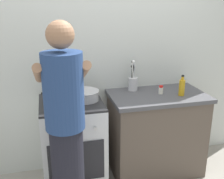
# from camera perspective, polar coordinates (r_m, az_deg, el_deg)

# --- Properties ---
(back_wall) EXTENTS (3.20, 0.10, 2.50)m
(back_wall) POSITION_cam_1_polar(r_m,az_deg,el_deg) (2.95, 1.06, 7.10)
(back_wall) COLOR silver
(back_wall) RESTS_ON ground
(countertop) EXTENTS (1.00, 0.60, 0.90)m
(countertop) POSITION_cam_1_polar(r_m,az_deg,el_deg) (3.01, 9.27, -9.07)
(countertop) COLOR brown
(countertop) RESTS_ON ground
(stove_range) EXTENTS (0.60, 0.62, 0.90)m
(stove_range) POSITION_cam_1_polar(r_m,az_deg,el_deg) (2.80, -8.26, -11.20)
(stove_range) COLOR silver
(stove_range) RESTS_ON ground
(pot) EXTENTS (0.26, 0.19, 0.12)m
(pot) POSITION_cam_1_polar(r_m,az_deg,el_deg) (2.56, -11.82, -1.74)
(pot) COLOR #38383D
(pot) RESTS_ON stove_range
(mixing_bowl) EXTENTS (0.27, 0.27, 0.10)m
(mixing_bowl) POSITION_cam_1_polar(r_m,az_deg,el_deg) (2.62, -5.72, -1.14)
(mixing_bowl) COLOR #B7B7BC
(mixing_bowl) RESTS_ON stove_range
(utensil_crock) EXTENTS (0.10, 0.10, 0.33)m
(utensil_crock) POSITION_cam_1_polar(r_m,az_deg,el_deg) (2.89, 4.45, 1.83)
(utensil_crock) COLOR silver
(utensil_crock) RESTS_ON countertop
(spice_bottle) EXTENTS (0.04, 0.04, 0.09)m
(spice_bottle) POSITION_cam_1_polar(r_m,az_deg,el_deg) (2.83, 10.33, -0.07)
(spice_bottle) COLOR silver
(spice_bottle) RESTS_ON countertop
(oil_bottle) EXTENTS (0.06, 0.06, 0.21)m
(oil_bottle) POSITION_cam_1_polar(r_m,az_deg,el_deg) (2.82, 14.58, 0.48)
(oil_bottle) COLOR gold
(oil_bottle) RESTS_ON countertop
(person) EXTENTS (0.41, 0.50, 1.70)m
(person) POSITION_cam_1_polar(r_m,az_deg,el_deg) (2.13, -9.75, -8.84)
(person) COLOR black
(person) RESTS_ON ground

